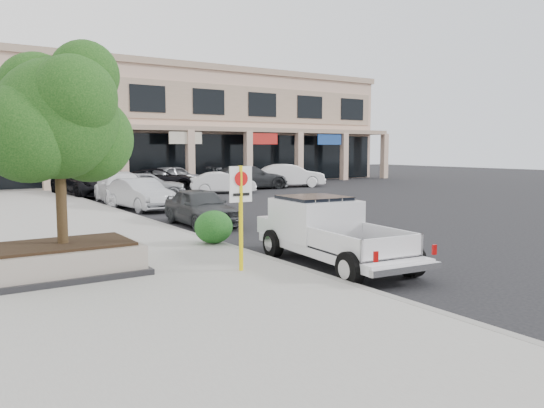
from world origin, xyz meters
The scene contains 19 objects.
ground centered at (0.00, 0.00, 0.00)m, with size 120.00×120.00×0.00m, color black.
sidewalk centered at (-5.50, 6.00, 0.07)m, with size 8.00×52.00×0.15m, color gray.
curb centered at (-1.55, 6.00, 0.07)m, with size 0.20×52.00×0.15m, color gray.
strip_mall centered at (8.00, 33.93, 4.75)m, with size 40.55×12.43×9.50m.
planter centered at (-6.15, 2.35, 0.48)m, with size 3.20×2.20×0.68m.
planter_tree centered at (-6.02, 2.51, 3.41)m, with size 2.90×2.55×4.00m.
no_parking_sign centered at (-2.81, 0.60, 1.63)m, with size 0.55×0.09×2.30m.
hedge centered at (-1.80, 3.92, 0.62)m, with size 1.10×0.99×0.94m, color #134415.
pickup_truck centered at (-0.35, 0.34, 0.81)m, with size 1.91×5.16×1.62m, color silver, non-canonical shape.
curb_car_a centered at (-0.15, 8.23, 0.69)m, with size 1.63×4.05×1.38m, color #323538.
curb_car_b centered at (-0.30, 14.29, 0.72)m, with size 1.53×4.39×1.45m, color #ABAEB4.
curb_car_c centered at (-0.07, 17.81, 0.79)m, with size 2.21×5.44×1.58m, color white.
curb_car_d centered at (-0.55, 22.72, 0.80)m, with size 2.67×5.79×1.61m, color black.
lot_car_a centered at (2.00, 19.94, 0.76)m, with size 1.80×4.48×1.53m, color #A5A8AD.
lot_car_b centered at (7.16, 20.29, 0.67)m, with size 1.42×4.08×1.34m, color white.
lot_car_c centered at (10.33, 22.41, 0.82)m, with size 2.31×5.68×1.65m, color #292B2E.
lot_car_d centered at (4.57, 24.46, 0.74)m, with size 2.47×5.36×1.49m, color black.
lot_car_e centered at (6.72, 27.11, 0.80)m, with size 1.89×4.69×1.60m, color #94969B.
lot_car_f centered at (13.80, 22.47, 0.84)m, with size 1.77×5.08×1.67m, color white.
Camera 1 is at (-8.49, -9.35, 2.82)m, focal length 35.00 mm.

